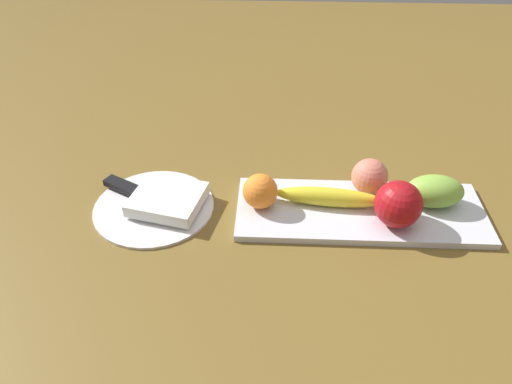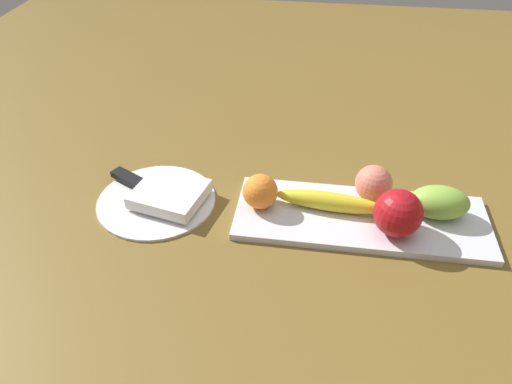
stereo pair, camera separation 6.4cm
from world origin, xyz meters
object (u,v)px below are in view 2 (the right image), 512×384
Objects in this scene: peach at (374,183)px; dinner_plate at (156,199)px; banana at (330,202)px; folded_napkin at (170,194)px; orange_near_apple at (260,191)px; grape_bunch at (439,201)px; knife at (137,183)px; fruit_tray at (361,218)px; apple at (398,213)px.

peach reaches higher than dinner_plate.
folded_napkin is (-0.28, -0.01, -0.01)m from banana.
banana is at bearing 3.26° from orange_near_apple.
peach reaches higher than banana.
grape_bunch is 0.59× the size of knife.
fruit_tray is 0.06m from banana.
knife is at bearing 146.46° from dinner_plate.
banana is 3.10× the size of orange_near_apple.
apple reaches higher than dinner_plate.
orange_near_apple is at bearing -175.88° from grape_bunch.
apple is at bearing -142.39° from grape_bunch.
knife is (-0.07, 0.03, -0.01)m from folded_napkin.
grape_bunch is (0.11, -0.03, -0.00)m from peach.
grape_bunch is (0.18, 0.01, 0.01)m from banana.
knife is at bearing 175.84° from fruit_tray.
knife is (-0.35, 0.02, -0.01)m from banana.
apple is (0.05, -0.03, 0.05)m from fruit_tray.
fruit_tray is 0.18m from orange_near_apple.
peach is at bearing 8.07° from folded_napkin.
apple is at bearing -8.91° from orange_near_apple.
knife is at bearing 157.40° from folded_napkin.
apple reaches higher than banana.
fruit_tray is 5.45× the size of apple.
knife is (-0.23, 0.03, -0.03)m from orange_near_apple.
banana is 2.90× the size of peach.
fruit_tray is at bearing 147.11° from apple.
dinner_plate is at bearing -172.48° from peach.
grape_bunch is at bearing 10.58° from fruit_tray.
banana is at bearing -150.40° from peach.
apple is 0.47× the size of knife.
peach is 0.11m from grape_bunch.
dinner_plate is (-0.38, -0.05, -0.04)m from peach.
grape_bunch is 0.49m from dinner_plate.
fruit_tray is 0.34m from folded_napkin.
fruit_tray is 2.54× the size of knife.
fruit_tray is 3.62× the size of folded_napkin.
knife is (-0.43, -0.02, -0.03)m from peach.
peach is at bearing 14.09° from orange_near_apple.
fruit_tray is 0.36m from dinner_plate.
knife is at bearing -177.22° from peach.
orange_near_apple is at bearing 179.37° from fruit_tray.
peach is (0.07, 0.04, 0.02)m from banana.
dinner_plate is at bearing -5.24° from knife.
apple is 0.42m from dinner_plate.
fruit_tray is at bearing 0.00° from folded_napkin.
grape_bunch is at bearing 2.92° from folded_napkin.
apple is 0.39m from folded_napkin.
grape_bunch is (0.13, 0.02, 0.03)m from fruit_tray.
peach is (-0.03, 0.08, -0.01)m from apple.
orange_near_apple is 0.24m from knife.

